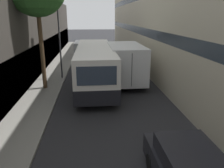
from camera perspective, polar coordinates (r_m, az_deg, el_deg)
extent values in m
plane|color=#232326|center=(14.99, -1.37, -2.04)|extent=(150.00, 150.00, 0.00)
cube|color=gray|center=(15.30, -17.64, -2.23)|extent=(2.23, 60.00, 0.13)
cube|color=black|center=(15.38, -24.11, 2.31)|extent=(1.08, 60.00, 2.76)
cube|color=#333D47|center=(15.13, 15.42, 11.61)|extent=(1.08, 60.00, 0.70)
cube|color=black|center=(6.70, 20.09, -17.77)|extent=(1.55, 2.20, 0.49)
cylinder|color=black|center=(7.81, 10.02, -19.64)|extent=(0.16, 0.60, 0.60)
cylinder|color=black|center=(8.34, 21.40, -18.00)|extent=(0.16, 0.60, 0.60)
cube|color=silver|center=(16.07, -4.49, 5.36)|extent=(2.47, 10.17, 2.46)
cube|color=black|center=(16.25, -4.43, 2.61)|extent=(2.50, 10.19, 0.86)
cube|color=#2D3847|center=(16.00, -4.52, 6.66)|extent=(2.51, 9.36, 0.79)
cube|color=#2D3847|center=(11.02, -4.01, 2.12)|extent=(2.03, 0.04, 0.98)
cylinder|color=black|center=(19.42, -7.82, 3.85)|extent=(0.24, 1.00, 1.00)
cylinder|color=black|center=(19.44, -1.38, 4.02)|extent=(0.24, 1.00, 1.00)
cylinder|color=black|center=(13.37, -8.78, -2.41)|extent=(0.24, 1.00, 1.00)
cylinder|color=black|center=(13.41, 0.56, -2.14)|extent=(0.24, 1.00, 1.00)
cube|color=silver|center=(20.05, 1.95, 7.21)|extent=(2.31, 2.02, 2.09)
cube|color=silver|center=(16.50, 3.55, 5.77)|extent=(2.41, 5.19, 2.53)
cube|color=#4C4C4C|center=(14.00, 5.19, 3.64)|extent=(0.05, 0.02, 2.15)
cylinder|color=black|center=(20.14, -1.16, 4.43)|extent=(0.22, 0.96, 0.96)
cylinder|color=black|center=(20.41, 4.95, 4.54)|extent=(0.22, 0.96, 0.96)
cylinder|color=black|center=(15.28, 0.27, 0.25)|extent=(0.22, 0.96, 0.96)
cylinder|color=black|center=(15.64, 8.21, 0.46)|extent=(0.22, 0.96, 0.96)
cube|color=#BCBCC1|center=(27.89, -7.67, 9.19)|extent=(1.88, 4.33, 1.70)
cube|color=#2D3847|center=(29.68, -7.57, 10.25)|extent=(1.50, 0.04, 0.59)
cylinder|color=black|center=(29.29, -9.20, 7.95)|extent=(0.16, 0.64, 0.64)
cylinder|color=black|center=(29.23, -5.85, 8.06)|extent=(0.16, 0.64, 0.64)
cylinder|color=black|center=(26.82, -9.51, 7.08)|extent=(0.16, 0.64, 0.64)
cylinder|color=black|center=(26.75, -5.87, 7.20)|extent=(0.16, 0.64, 0.64)
cylinder|color=#38383D|center=(17.91, -13.52, 11.13)|extent=(0.12, 0.12, 6.11)
cylinder|color=#4C3823|center=(15.56, -17.85, 8.44)|extent=(0.28, 0.28, 5.32)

